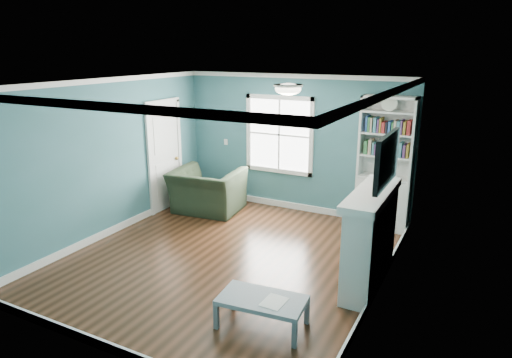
% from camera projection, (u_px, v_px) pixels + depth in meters
% --- Properties ---
extents(floor, '(5.00, 5.00, 0.00)m').
position_uv_depth(floor, '(228.00, 258.00, 6.89)').
color(floor, black).
rests_on(floor, ground).
extents(room_walls, '(5.00, 5.00, 5.00)m').
position_uv_depth(room_walls, '(226.00, 156.00, 6.45)').
color(room_walls, '#316668').
rests_on(room_walls, ground).
extents(trim, '(4.50, 5.00, 2.60)m').
position_uv_depth(trim, '(226.00, 179.00, 6.55)').
color(trim, white).
rests_on(trim, ground).
extents(window, '(1.40, 0.06, 1.50)m').
position_uv_depth(window, '(279.00, 135.00, 8.74)').
color(window, white).
rests_on(window, room_walls).
extents(bookshelf, '(0.90, 0.35, 2.31)m').
position_uv_depth(bookshelf, '(384.00, 177.00, 7.81)').
color(bookshelf, silver).
rests_on(bookshelf, ground).
extents(fireplace, '(0.44, 1.58, 1.30)m').
position_uv_depth(fireplace, '(371.00, 240.00, 5.96)').
color(fireplace, black).
rests_on(fireplace, ground).
extents(tv, '(0.06, 1.10, 0.65)m').
position_uv_depth(tv, '(387.00, 160.00, 5.61)').
color(tv, black).
rests_on(tv, fireplace).
extents(door, '(0.12, 0.98, 2.17)m').
position_uv_depth(door, '(165.00, 155.00, 8.77)').
color(door, silver).
rests_on(door, ground).
extents(ceiling_fixture, '(0.38, 0.38, 0.15)m').
position_uv_depth(ceiling_fixture, '(288.00, 88.00, 5.87)').
color(ceiling_fixture, white).
rests_on(ceiling_fixture, room_walls).
extents(light_switch, '(0.08, 0.01, 0.12)m').
position_uv_depth(light_switch, '(226.00, 142.00, 9.34)').
color(light_switch, white).
rests_on(light_switch, room_walls).
extents(recliner, '(1.35, 0.96, 1.11)m').
position_uv_depth(recliner, '(207.00, 184.00, 8.72)').
color(recliner, '#212E1D').
rests_on(recliner, ground).
extents(coffee_table, '(1.02, 0.62, 0.35)m').
position_uv_depth(coffee_table, '(262.00, 302.00, 5.12)').
color(coffee_table, '#545D65').
rests_on(coffee_table, ground).
extents(paper_sheet, '(0.25, 0.31, 0.00)m').
position_uv_depth(paper_sheet, '(274.00, 302.00, 5.03)').
color(paper_sheet, white).
rests_on(paper_sheet, coffee_table).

